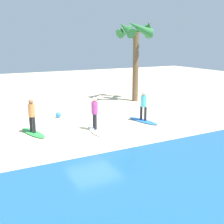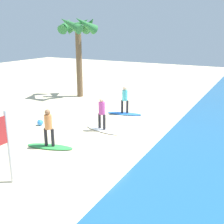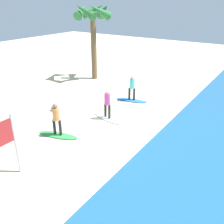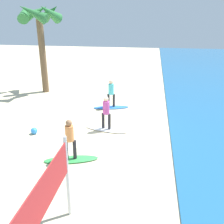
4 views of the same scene
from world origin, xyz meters
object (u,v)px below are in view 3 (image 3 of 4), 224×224
object	(u,v)px
surfboard_blue	(132,100)
surfboard_white	(107,118)
palm_tree	(93,18)
beach_ball	(54,108)
surfer_green	(56,117)
surfer_white	(107,102)
surfboard_green	(58,135)
surfer_blue	(132,86)

from	to	relation	value
surfboard_blue	surfboard_white	xyz separation A→B (m)	(3.09, 0.24, 0.00)
palm_tree	beach_ball	xyz separation A→B (m)	(6.66, 2.07, -4.67)
surfer_green	surfboard_white	bearing A→B (deg)	163.08
surfboard_blue	surfboard_white	distance (m)	3.10
surfboard_white	surfer_white	distance (m)	0.99
surfboard_white	surfer_green	world-z (taller)	surfer_green
surfboard_blue	surfboard_green	world-z (taller)	same
surfer_white	beach_ball	xyz separation A→B (m)	(0.92, -3.32, -0.88)
surfboard_white	beach_ball	xyz separation A→B (m)	(0.92, -3.32, 0.11)
palm_tree	surfer_white	bearing A→B (deg)	43.21
surfboard_green	surfer_green	distance (m)	0.99
surfer_blue	surfer_green	distance (m)	6.06
palm_tree	surfer_green	bearing A→B (deg)	27.43
surfboard_white	beach_ball	distance (m)	3.44
surfboard_white	surfboard_green	distance (m)	3.06
surfer_white	palm_tree	xyz separation A→B (m)	(-5.74, -5.39, 3.79)
surfer_green	beach_ball	xyz separation A→B (m)	(-2.01, -2.42, -0.88)
surfboard_blue	palm_tree	world-z (taller)	palm_tree
palm_tree	beach_ball	distance (m)	8.39
surfboard_white	surfer_green	distance (m)	3.22
surfer_blue	surfboard_white	bearing A→B (deg)	4.40
surfboard_white	palm_tree	xyz separation A→B (m)	(-5.74, -5.39, 4.78)
palm_tree	surfer_blue	bearing A→B (deg)	62.81
surfer_blue	surfer_green	xyz separation A→B (m)	(6.02, -0.65, 0.00)
surfboard_white	surfboard_green	size ratio (longest dim) A/B	1.00
palm_tree	beach_ball	world-z (taller)	palm_tree
surfer_blue	beach_ball	world-z (taller)	surfer_blue
surfer_green	surfer_white	bearing A→B (deg)	163.08
surfer_white	surfboard_green	distance (m)	3.22
surfboard_blue	surfer_green	bearing A→B (deg)	-109.66
surfboard_blue	palm_tree	distance (m)	7.51
surfboard_blue	surfboard_white	size ratio (longest dim) A/B	1.00
surfer_white	surfboard_green	bearing A→B (deg)	-16.92
surfboard_white	surfer_green	bearing A→B (deg)	-95.59
surfboard_white	beach_ball	bearing A→B (deg)	-153.15
surfer_green	beach_ball	size ratio (longest dim) A/B	5.17
surfboard_white	surfboard_blue	bearing A→B (deg)	105.74
surfer_blue	surfer_green	size ratio (longest dim) A/B	1.00
surfboard_blue	surfer_blue	distance (m)	0.99
surfer_blue	palm_tree	bearing A→B (deg)	-117.19
surfboard_white	surfboard_green	xyz separation A→B (m)	(2.93, -0.89, 0.00)
surfer_blue	surfer_white	distance (m)	3.10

